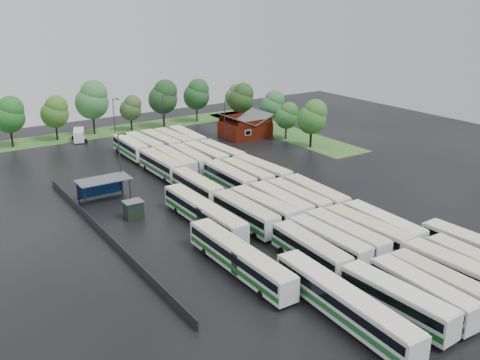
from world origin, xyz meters
TOP-DOWN VIEW (x-y plane):
  - ground at (0.00, 0.00)m, footprint 160.00×160.00m
  - brick_building at (24.00, 42.77)m, footprint 10.07×8.60m
  - wash_shed at (-17.20, 22.02)m, footprint 8.20×4.20m
  - utility_hut at (-16.20, 12.60)m, footprint 2.70×2.20m
  - grass_strip_north at (2.00, 64.80)m, footprint 80.00×10.00m
  - grass_strip_east at (34.00, 42.80)m, footprint 10.00×50.00m
  - west_fence at (-22.20, 8.00)m, footprint 0.10×50.00m
  - bus_r0c0 at (-4.56, -25.82)m, footprint 3.30×12.93m
  - bus_r0c1 at (-1.09, -26.17)m, footprint 3.07×12.48m
  - bus_r0c2 at (1.95, -26.16)m, footprint 2.63×12.23m
  - bus_r0c3 at (5.36, -25.85)m, footprint 3.21×13.04m
  - bus_r0c4 at (8.40, -26.29)m, footprint 2.98×12.78m
  - bus_r1c0 at (-4.37, -12.57)m, footprint 3.23×12.52m
  - bus_r1c1 at (-1.04, -12.12)m, footprint 2.79×12.45m
  - bus_r1c2 at (1.90, -12.11)m, footprint 2.80×12.80m
  - bus_r1c3 at (5.10, -12.65)m, footprint 3.20×13.02m
  - bus_r1c4 at (8.22, -12.54)m, footprint 3.08×12.70m
  - bus_r2c0 at (-4.48, 1.00)m, footprint 2.86×12.80m
  - bus_r2c1 at (-1.13, 1.32)m, footprint 3.33×12.82m
  - bus_r2c2 at (1.91, 1.36)m, footprint 3.07×12.79m
  - bus_r2c3 at (5.11, 1.25)m, footprint 2.78×12.54m
  - bus_r2c4 at (8.22, 0.86)m, footprint 3.38×13.07m
  - bus_r3c0 at (-4.56, 14.54)m, footprint 2.80×12.53m
  - bus_r3c2 at (1.92, 15.06)m, footprint 3.00×12.83m
  - bus_r3c3 at (5.27, 14.79)m, footprint 2.78×12.56m
  - bus_r3c4 at (8.36, 14.70)m, footprint 3.37×13.06m
  - bus_r4c0 at (-4.27, 28.12)m, footprint 2.78×12.87m
  - bus_r4c1 at (-1.38, 28.23)m, footprint 3.02×12.86m
  - bus_r4c2 at (1.83, 28.34)m, footprint 3.13×12.57m
  - bus_r4c3 at (5.06, 28.39)m, footprint 2.89×12.79m
  - bus_r4c4 at (8.52, 28.25)m, footprint 3.16×12.49m
  - bus_r5c0 at (-4.22, 42.19)m, footprint 2.92×12.67m
  - bus_r5c1 at (-1.38, 41.80)m, footprint 3.22×12.95m
  - bus_r5c2 at (2.15, 41.85)m, footprint 3.32×12.93m
  - bus_r5c3 at (5.30, 42.06)m, footprint 3.30×12.71m
  - bus_r5c4 at (8.36, 41.80)m, footprint 3.30×13.05m
  - artic_bus_west_a at (-9.27, -23.23)m, footprint 3.62×19.22m
  - artic_bus_west_b at (-9.15, 4.45)m, footprint 2.75×18.81m
  - artic_bus_west_c at (-12.47, -9.51)m, footprint 2.66×18.68m
  - minibus at (-8.90, 60.04)m, footprint 3.94×6.25m
  - tree_north_0 at (-22.14, 63.00)m, footprint 6.61×6.61m
  - tree_north_1 at (-12.61, 63.37)m, footprint 6.07×6.07m
  - tree_north_2 at (-3.74, 64.30)m, footprint 7.56×7.56m
  - tree_north_3 at (4.90, 62.81)m, footprint 5.10×5.10m
  - tree_north_4 at (12.88, 61.49)m, footprint 7.03×7.03m
  - tree_north_5 at (22.61, 62.40)m, footprint 6.62×6.62m
  - tree_north_6 at (33.36, 60.84)m, footprint 5.42×5.42m
  - tree_east_0 at (30.68, 27.41)m, footprint 6.22×6.22m
  - tree_east_1 at (30.51, 35.72)m, footprint 5.08×5.08m
  - tree_east_2 at (33.24, 44.74)m, footprint 5.73×5.73m
  - tree_east_3 at (30.19, 53.43)m, footprint 6.27×6.27m
  - tree_east_4 at (33.97, 59.08)m, footprint 5.43×5.43m
  - lamp_post_ne at (16.74, 39.82)m, footprint 1.46×0.29m
  - lamp_post_nw at (-13.59, 23.14)m, footprint 1.55×0.30m
  - lamp_post_back_w at (-2.37, 54.66)m, footprint 1.48×0.29m
  - lamp_post_back_e at (9.10, 54.09)m, footprint 1.43×0.28m
  - puddle_0 at (-3.83, -22.55)m, footprint 3.76×3.76m
  - puddle_1 at (5.39, -22.79)m, footprint 3.93×3.93m
  - puddle_2 at (-8.38, 0.71)m, footprint 6.28×6.28m
  - puddle_3 at (4.79, -2.49)m, footprint 3.54×3.54m
  - puddle_4 at (13.95, -18.17)m, footprint 3.92×3.92m

SIDE VIEW (x-z plane):
  - ground at x=0.00m, z-range 0.00..0.00m
  - puddle_0 at x=-3.83m, z-range 0.00..0.01m
  - puddle_1 at x=5.39m, z-range 0.00..0.01m
  - puddle_2 at x=-8.38m, z-range 0.00..0.01m
  - puddle_3 at x=4.79m, z-range 0.00..0.01m
  - puddle_4 at x=13.95m, z-range 0.00..0.01m
  - grass_strip_north at x=2.00m, z-range 0.00..0.01m
  - grass_strip_east at x=34.00m, z-range 0.00..0.01m
  - west_fence at x=-22.20m, z-range 0.00..1.20m
  - utility_hut at x=-16.20m, z-range 0.01..2.63m
  - minibus at x=-8.90m, z-range 0.14..2.70m
  - brick_building at x=24.00m, z-range -0.83..4.56m
  - bus_r0c2 at x=1.95m, z-range 0.17..3.57m
  - bus_r4c4 at x=8.52m, z-range 0.17..3.62m
  - bus_r0c1 at x=-1.09m, z-range 0.17..3.62m
  - bus_r1c0 at x=-4.37m, z-range 0.17..3.63m
  - bus_r1c1 at x=-1.04m, z-range 0.17..3.63m
  - bus_r4c2 at x=1.83m, z-range 0.17..3.65m
  - bus_r3c0 at x=-4.56m, z-range 0.17..3.65m
  - bus_r2c3 at x=5.11m, z-range 0.17..3.66m
  - bus_r3c3 at x=5.27m, z-range 0.17..3.66m
  - artic_bus_west_c at x=-12.47m, z-range 0.19..3.66m
  - bus_r5c3 at x=5.30m, z-range 0.18..3.68m
  - bus_r5c0 at x=-4.22m, z-range 0.18..3.69m
  - bus_r1c4 at x=8.22m, z-range 0.18..3.69m
  - artic_bus_west_b at x=-9.15m, z-range 0.19..3.68m
  - bus_r2c1 at x=-1.13m, z-range 0.18..3.71m
  - bus_r2c2 at x=1.91m, z-range 0.18..3.72m
  - bus_r0c4 at x=8.40m, z-range 0.18..3.72m
  - bus_r4c3 at x=5.06m, z-range 0.18..3.73m
  - bus_r2c0 at x=-4.48m, z-range 0.18..3.73m
  - bus_r3c2 at x=1.92m, z-range 0.18..3.73m
  - bus_r1c2 at x=1.90m, z-range 0.18..3.74m
  - bus_r4c1 at x=-1.38m, z-range 0.18..3.74m
  - bus_r5c2 at x=2.15m, z-range 0.18..3.75m
  - bus_r0c0 at x=-4.56m, z-range 0.18..3.75m
  - artic_bus_west_a at x=-9.27m, z-range 0.19..3.74m
  - bus_r4c0 at x=-4.27m, z-range 0.18..3.76m
  - bus_r5c1 at x=-1.38m, z-range 0.18..3.76m
  - bus_r1c3 at x=5.10m, z-range 0.18..3.78m
  - bus_r5c4 at x=8.36m, z-range 0.18..3.78m
  - bus_r3c4 at x=8.36m, z-range 0.18..3.78m
  - bus_r0c3 at x=5.36m, z-range 0.18..3.78m
  - bus_r2c4 at x=8.22m, z-range 0.18..3.78m
  - wash_shed at x=-17.20m, z-range 1.20..4.78m
  - lamp_post_back_e at x=9.10m, z-range 0.75..10.02m
  - tree_east_1 at x=30.51m, z-range 1.20..9.61m
  - tree_north_3 at x=4.90m, z-range 1.21..9.66m
  - lamp_post_ne at x=16.74m, z-range 0.77..10.28m
  - lamp_post_back_w at x=-2.37m, z-range 0.77..10.37m
  - tree_north_6 at x=33.36m, z-range 1.29..10.27m
  - tree_east_4 at x=33.97m, z-range 1.29..10.28m
  - lamp_post_nw at x=-13.59m, z-range 0.81..10.85m
  - tree_east_2 at x=33.24m, z-range 1.36..10.85m
  - tree_north_1 at x=-12.61m, z-range 1.44..11.49m
  - tree_east_0 at x=30.68m, z-range 1.47..11.77m
  - tree_east_3 at x=30.19m, z-range 1.49..11.87m
  - tree_north_0 at x=-22.14m, z-range 1.57..12.52m
  - tree_north_5 at x=22.61m, z-range 1.57..12.54m
  - tree_north_4 at x=12.88m, z-range 1.67..13.31m
  - tree_north_2 at x=-3.74m, z-range 1.80..14.32m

